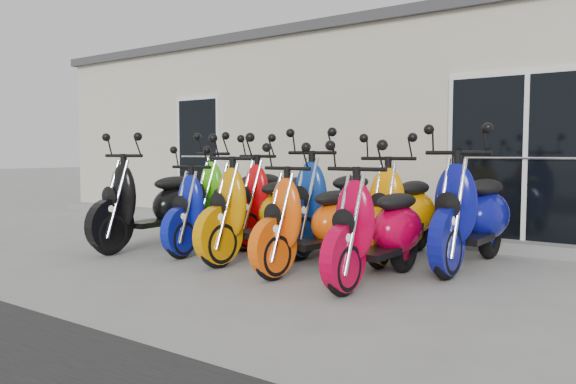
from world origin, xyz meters
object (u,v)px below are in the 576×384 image
scooter_front_black (152,191)px  scooter_front_blue (213,199)px  scooter_back_red (282,190)px  scooter_back_blue (333,191)px  scooter_front_orange_a (260,197)px  scooter_back_yellow (402,197)px  scooter_back_extra (472,197)px  scooter_front_orange_b (313,207)px  scooter_back_green (238,187)px  scooter_front_red (378,212)px

scooter_front_black → scooter_front_blue: 0.91m
scooter_back_red → scooter_back_blue: (0.84, -0.04, 0.03)m
scooter_front_orange_a → scooter_front_black: bearing=-170.4°
scooter_front_black → scooter_back_yellow: 3.28m
scooter_front_blue → scooter_back_blue: size_ratio=0.86×
scooter_back_red → scooter_back_extra: (2.61, -0.04, 0.03)m
scooter_front_black → scooter_front_orange_b: (2.56, 0.01, -0.07)m
scooter_back_blue → scooter_back_extra: same height
scooter_front_black → scooter_front_orange_b: size_ratio=1.11×
scooter_back_green → scooter_back_extra: bearing=6.0°
scooter_back_extra → scooter_front_red: bearing=-111.5°
scooter_front_orange_b → scooter_back_extra: bearing=45.4°
scooter_front_orange_a → scooter_back_red: 1.05m
scooter_front_orange_a → scooter_back_yellow: bearing=38.8°
scooter_front_black → scooter_back_blue: scooter_back_blue is taller
scooter_back_green → scooter_back_blue: (1.60, -0.01, 0.01)m
scooter_front_black → scooter_front_orange_a: size_ratio=1.02×
scooter_front_black → scooter_back_extra: 4.06m
scooter_front_orange_a → scooter_back_yellow: (1.37, 0.99, -0.00)m
scooter_back_red → scooter_back_extra: scooter_back_extra is taller
scooter_back_green → scooter_back_blue: 1.60m
scooter_front_orange_b → scooter_back_extra: scooter_back_extra is taller
scooter_back_blue → scooter_back_yellow: 0.93m
scooter_back_blue → scooter_back_yellow: scooter_back_blue is taller
scooter_front_orange_a → scooter_back_red: scooter_back_red is taller
scooter_front_black → scooter_back_blue: bearing=25.3°
scooter_front_red → scooter_back_yellow: (-0.34, 1.30, 0.05)m
scooter_front_orange_a → scooter_back_blue: (0.44, 0.94, 0.04)m
scooter_back_red → scooter_front_orange_a: bearing=-60.9°
scooter_front_black → scooter_front_blue: (0.86, 0.26, -0.08)m
scooter_back_blue → scooter_back_yellow: bearing=4.1°
scooter_front_blue → scooter_front_black: bearing=-168.7°
scooter_back_green → scooter_front_blue: bearing=-63.0°
scooter_front_black → scooter_back_green: (0.53, 1.15, 0.01)m
scooter_front_black → scooter_front_orange_b: 2.56m
scooter_front_blue → scooter_back_extra: 3.16m
scooter_front_blue → scooter_back_green: size_ratio=0.87×
scooter_back_yellow → scooter_back_extra: scooter_back_extra is taller
scooter_front_blue → scooter_front_red: (2.53, -0.37, 0.02)m
scooter_front_orange_b → scooter_back_green: (-2.04, 1.14, 0.09)m
scooter_front_blue → scooter_back_yellow: scooter_back_yellow is taller
scooter_back_extra → scooter_back_blue: bearing=-179.3°
scooter_back_green → scooter_back_yellow: bearing=7.2°
scooter_front_blue → scooter_front_orange_b: 1.72m
scooter_front_red → scooter_back_yellow: bearing=105.6°
scooter_front_black → scooter_back_yellow: bearing=18.5°
scooter_front_black → scooter_back_green: size_ratio=0.98×
scooter_back_green → scooter_front_orange_a: bearing=-33.1°
scooter_front_blue → scooter_front_orange_a: scooter_front_orange_a is taller
scooter_front_orange_a → scooter_front_red: bearing=-7.4°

